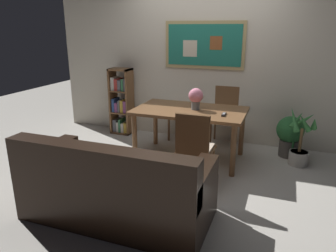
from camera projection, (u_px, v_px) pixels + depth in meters
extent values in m
plane|color=#B7B2A8|center=(178.00, 168.00, 4.25)|extent=(12.00, 12.00, 0.00)
cube|color=beige|center=(206.00, 60.00, 5.07)|extent=(5.20, 0.10, 2.60)
cube|color=tan|center=(204.00, 45.00, 4.95)|extent=(1.27, 0.02, 0.73)
cube|color=#1E7260|center=(204.00, 45.00, 4.94)|extent=(1.17, 0.01, 0.63)
cube|color=beige|center=(190.00, 48.00, 5.02)|extent=(0.23, 0.00, 0.25)
cube|color=brown|center=(216.00, 43.00, 4.86)|extent=(0.19, 0.00, 0.20)
cube|color=brown|center=(190.00, 111.00, 4.39)|extent=(1.51, 0.91, 0.04)
cylinder|color=brown|center=(135.00, 138.00, 4.38)|extent=(0.07, 0.07, 0.68)
cylinder|color=brown|center=(233.00, 151.00, 3.93)|extent=(0.07, 0.07, 0.68)
cylinder|color=brown|center=(155.00, 123.00, 5.05)|extent=(0.07, 0.07, 0.68)
cylinder|color=brown|center=(242.00, 133.00, 4.60)|extent=(0.07, 0.07, 0.68)
cube|color=brown|center=(224.00, 118.00, 5.02)|extent=(0.40, 0.40, 0.03)
cube|color=#C6B299|center=(224.00, 116.00, 5.01)|extent=(0.36, 0.36, 0.03)
cylinder|color=brown|center=(236.00, 129.00, 5.18)|extent=(0.04, 0.04, 0.42)
cylinder|color=brown|center=(215.00, 127.00, 5.29)|extent=(0.04, 0.04, 0.42)
cylinder|color=brown|center=(232.00, 136.00, 4.87)|extent=(0.04, 0.04, 0.42)
cylinder|color=brown|center=(210.00, 133.00, 4.99)|extent=(0.04, 0.04, 0.42)
cube|color=brown|center=(227.00, 100.00, 5.11)|extent=(0.38, 0.04, 0.46)
cube|color=brown|center=(228.00, 88.00, 5.05)|extent=(0.38, 0.05, 0.06)
cube|color=brown|center=(182.00, 113.00, 5.26)|extent=(0.40, 0.40, 0.03)
cube|color=#C6B299|center=(182.00, 112.00, 5.25)|extent=(0.36, 0.36, 0.03)
cylinder|color=brown|center=(194.00, 125.00, 5.42)|extent=(0.04, 0.04, 0.42)
cylinder|color=brown|center=(176.00, 123.00, 5.54)|extent=(0.04, 0.04, 0.42)
cylinder|color=brown|center=(189.00, 130.00, 5.12)|extent=(0.04, 0.04, 0.42)
cylinder|color=brown|center=(169.00, 128.00, 5.23)|extent=(0.04, 0.04, 0.42)
cube|color=brown|center=(185.00, 97.00, 5.35)|extent=(0.38, 0.04, 0.46)
cube|color=brown|center=(186.00, 85.00, 5.29)|extent=(0.38, 0.05, 0.06)
cube|color=brown|center=(196.00, 150.00, 3.70)|extent=(0.40, 0.40, 0.03)
cube|color=#C6B299|center=(196.00, 148.00, 3.69)|extent=(0.36, 0.36, 0.03)
cylinder|color=brown|center=(177.00, 171.00, 3.67)|extent=(0.04, 0.04, 0.42)
cylinder|color=brown|center=(206.00, 176.00, 3.56)|extent=(0.04, 0.04, 0.42)
cylinder|color=brown|center=(186.00, 160.00, 3.97)|extent=(0.04, 0.04, 0.42)
cylinder|color=brown|center=(213.00, 164.00, 3.86)|extent=(0.04, 0.04, 0.42)
cube|color=brown|center=(192.00, 135.00, 3.47)|extent=(0.38, 0.04, 0.46)
cube|color=brown|center=(193.00, 117.00, 3.41)|extent=(0.38, 0.05, 0.06)
cube|color=black|center=(119.00, 197.00, 3.14)|extent=(1.80, 0.84, 0.40)
cube|color=black|center=(98.00, 171.00, 2.73)|extent=(1.80, 0.20, 0.44)
cube|color=black|center=(49.00, 157.00, 3.32)|extent=(0.18, 0.80, 0.22)
cube|color=black|center=(199.00, 182.00, 2.78)|extent=(0.18, 0.80, 0.22)
cube|color=#334C72|center=(66.00, 164.00, 3.02)|extent=(0.32, 0.16, 0.33)
cube|color=#8C6B4C|center=(107.00, 171.00, 2.88)|extent=(0.32, 0.16, 0.33)
cube|color=brown|center=(113.00, 101.00, 5.58)|extent=(0.03, 0.28, 1.14)
cube|color=brown|center=(130.00, 102.00, 5.47)|extent=(0.03, 0.28, 1.14)
cube|color=brown|center=(123.00, 132.00, 5.69)|extent=(0.36, 0.28, 0.03)
cube|color=brown|center=(120.00, 69.00, 5.36)|extent=(0.36, 0.28, 0.03)
cube|color=brown|center=(122.00, 112.00, 5.58)|extent=(0.30, 0.28, 0.02)
cube|color=brown|center=(121.00, 91.00, 5.47)|extent=(0.30, 0.28, 0.02)
cube|color=#595960|center=(117.00, 124.00, 5.69)|extent=(0.06, 0.22, 0.21)
cube|color=beige|center=(120.00, 126.00, 5.68)|extent=(0.04, 0.22, 0.18)
cube|color=#337247|center=(122.00, 125.00, 5.65)|extent=(0.04, 0.22, 0.23)
cube|color=beige|center=(125.00, 127.00, 5.65)|extent=(0.05, 0.22, 0.16)
cube|color=gold|center=(128.00, 127.00, 5.62)|extent=(0.06, 0.22, 0.18)
cube|color=#2D4C8C|center=(116.00, 104.00, 5.58)|extent=(0.04, 0.22, 0.23)
cube|color=#7F3F72|center=(119.00, 107.00, 5.57)|extent=(0.05, 0.22, 0.16)
cube|color=#595960|center=(121.00, 106.00, 5.55)|extent=(0.04, 0.22, 0.21)
cube|color=gold|center=(124.00, 106.00, 5.53)|extent=(0.05, 0.22, 0.21)
cube|color=#7F3F72|center=(127.00, 106.00, 5.51)|extent=(0.05, 0.22, 0.20)
cube|color=beige|center=(115.00, 83.00, 5.47)|extent=(0.06, 0.22, 0.22)
cube|color=#B2332D|center=(119.00, 84.00, 5.45)|extent=(0.06, 0.22, 0.20)
cube|color=#595960|center=(122.00, 85.00, 5.43)|extent=(0.06, 0.22, 0.18)
cube|color=#337247|center=(125.00, 85.00, 5.41)|extent=(0.04, 0.22, 0.20)
cube|color=#595960|center=(128.00, 84.00, 5.39)|extent=(0.05, 0.22, 0.21)
cylinder|color=#4C4742|center=(288.00, 148.00, 4.62)|extent=(0.26, 0.26, 0.25)
cylinder|color=#332319|center=(289.00, 141.00, 4.59)|extent=(0.23, 0.23, 0.02)
sphere|color=#235B2D|center=(290.00, 130.00, 4.54)|extent=(0.39, 0.39, 0.39)
cylinder|color=#235B2D|center=(292.00, 149.00, 4.47)|extent=(0.03, 0.03, 0.26)
cylinder|color=#235B2D|center=(297.00, 146.00, 4.65)|extent=(0.03, 0.03, 0.29)
cylinder|color=#B2ADA3|center=(298.00, 158.00, 4.34)|extent=(0.26, 0.26, 0.19)
cylinder|color=#332319|center=(299.00, 152.00, 4.31)|extent=(0.23, 0.23, 0.02)
cylinder|color=brown|center=(301.00, 140.00, 4.26)|extent=(0.04, 0.04, 0.33)
cone|color=#387F3D|center=(314.00, 123.00, 4.13)|extent=(0.11, 0.28, 0.25)
cone|color=#387F3D|center=(305.00, 120.00, 4.29)|extent=(0.28, 0.13, 0.24)
cone|color=#387F3D|center=(297.00, 120.00, 4.28)|extent=(0.22, 0.22, 0.25)
cone|color=#387F3D|center=(294.00, 119.00, 4.17)|extent=(0.19, 0.28, 0.31)
cone|color=#387F3D|center=(305.00, 123.00, 4.11)|extent=(0.21, 0.11, 0.25)
cylinder|color=slate|center=(196.00, 105.00, 4.35)|extent=(0.11, 0.11, 0.12)
sphere|color=pink|center=(196.00, 96.00, 4.32)|extent=(0.20, 0.20, 0.20)
sphere|color=silver|center=(194.00, 93.00, 4.39)|extent=(0.07, 0.07, 0.07)
sphere|color=pink|center=(198.00, 97.00, 4.24)|extent=(0.06, 0.06, 0.06)
sphere|color=silver|center=(202.00, 97.00, 4.32)|extent=(0.07, 0.07, 0.07)
cube|color=black|center=(224.00, 114.00, 4.08)|extent=(0.05, 0.16, 0.02)
cube|color=gray|center=(224.00, 114.00, 4.08)|extent=(0.04, 0.10, 0.00)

